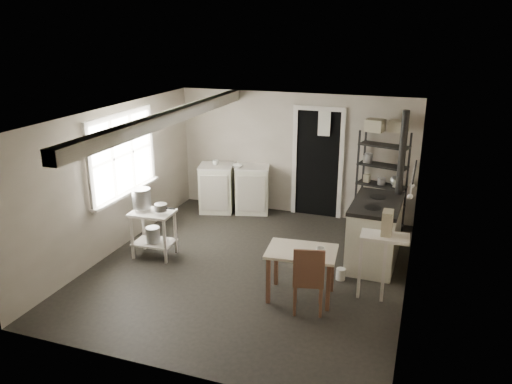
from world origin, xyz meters
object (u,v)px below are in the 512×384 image
(prep_table, at_px, (154,232))
(stockpot, at_px, (141,198))
(work_table, at_px, (301,271))
(shelf_rack, at_px, (382,178))
(chair, at_px, (309,275))
(flour_sack, at_px, (358,216))
(base_cabinets, at_px, (234,188))
(stove, at_px, (374,236))

(prep_table, distance_m, stockpot, 0.57)
(prep_table, xyz_separation_m, work_table, (2.48, -0.46, -0.02))
(stockpot, relative_size, shelf_rack, 0.17)
(work_table, distance_m, chair, 0.34)
(flour_sack, bearing_deg, chair, -94.10)
(prep_table, xyz_separation_m, shelf_rack, (3.19, 2.29, 0.55))
(stockpot, relative_size, base_cabinets, 0.22)
(stove, distance_m, chair, 1.76)
(work_table, bearing_deg, chair, -59.43)
(flour_sack, bearing_deg, stove, -72.14)
(stockpot, bearing_deg, work_table, -9.89)
(stove, relative_size, flour_sack, 2.66)
(work_table, relative_size, flour_sack, 1.92)
(stove, relative_size, chair, 1.36)
(shelf_rack, xyz_separation_m, flour_sack, (-0.34, -0.10, -0.71))
(shelf_rack, height_order, stove, shelf_rack)
(shelf_rack, distance_m, stove, 1.48)
(stockpot, relative_size, flour_sack, 0.65)
(shelf_rack, xyz_separation_m, work_table, (-0.72, -2.75, -0.57))
(chair, bearing_deg, shelf_rack, 67.15)
(shelf_rack, xyz_separation_m, stove, (0.07, -1.39, -0.51))
(chair, relative_size, flour_sack, 1.96)
(prep_table, bearing_deg, shelf_rack, 35.69)
(prep_table, bearing_deg, stove, 15.48)
(stove, bearing_deg, stockpot, -163.55)
(stockpot, bearing_deg, shelf_rack, 34.23)
(shelf_rack, distance_m, work_table, 2.90)
(work_table, bearing_deg, stockpot, 170.11)
(chair, bearing_deg, prep_table, 151.84)
(base_cabinets, xyz_separation_m, flour_sack, (2.41, -0.10, -0.22))
(prep_table, distance_m, stove, 3.39)
(prep_table, relative_size, shelf_rack, 0.42)
(stockpot, height_order, stove, stockpot)
(chair, bearing_deg, base_cabinets, 113.40)
(base_cabinets, relative_size, flour_sack, 2.97)
(stove, bearing_deg, prep_table, -162.76)
(base_cabinets, bearing_deg, stockpot, -120.58)
(work_table, xyz_separation_m, chair, (0.16, -0.28, 0.10))
(stove, bearing_deg, chair, -109.08)
(flour_sack, bearing_deg, shelf_rack, 16.43)
(prep_table, height_order, shelf_rack, shelf_rack)
(prep_table, xyz_separation_m, stockpot, (-0.17, 0.00, 0.54))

